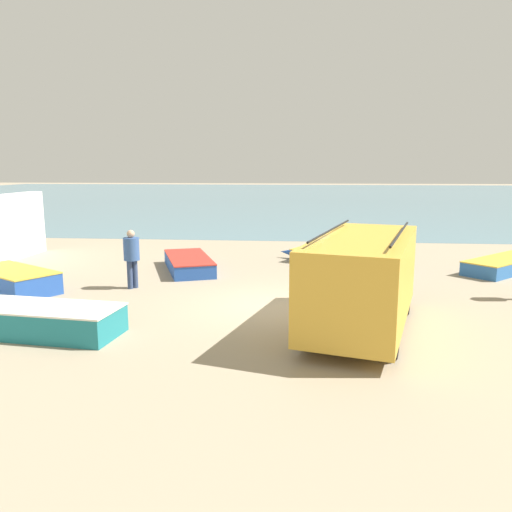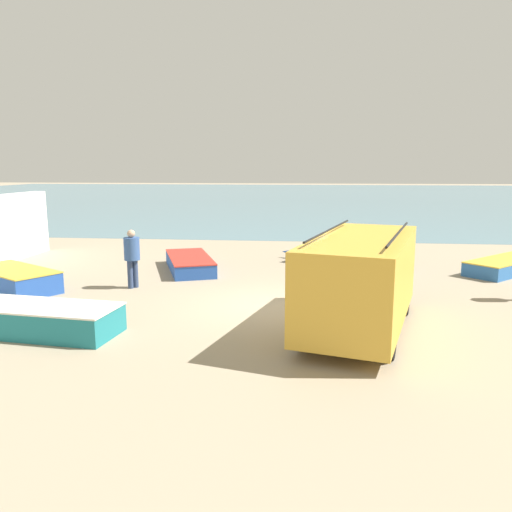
# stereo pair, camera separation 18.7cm
# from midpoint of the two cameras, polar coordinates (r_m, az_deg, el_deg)

# --- Properties ---
(ground_plane) EXTENTS (200.00, 200.00, 0.00)m
(ground_plane) POSITION_cam_midpoint_polar(r_m,az_deg,el_deg) (13.41, 2.86, -5.86)
(ground_plane) COLOR gray
(sea_water) EXTENTS (120.00, 80.00, 0.01)m
(sea_water) POSITION_cam_midpoint_polar(r_m,az_deg,el_deg) (64.98, 5.50, 6.86)
(sea_water) COLOR slate
(sea_water) RESTS_ON ground_plane
(parked_van) EXTENTS (3.25, 5.56, 2.30)m
(parked_van) POSITION_cam_midpoint_polar(r_m,az_deg,el_deg) (11.63, 12.40, -2.50)
(parked_van) COLOR gold
(parked_van) RESTS_ON ground_plane
(fishing_rowboat_0) EXTENTS (3.90, 3.77, 0.50)m
(fishing_rowboat_0) POSITION_cam_midpoint_polar(r_m,az_deg,el_deg) (19.97, 27.13, -0.91)
(fishing_rowboat_0) COLOR #2D66AD
(fishing_rowboat_0) RESTS_ON ground_plane
(fishing_rowboat_1) EXTENTS (4.84, 1.81, 0.65)m
(fishing_rowboat_1) POSITION_cam_midpoint_polar(r_m,az_deg,el_deg) (12.46, -24.42, -6.49)
(fishing_rowboat_1) COLOR #1E757F
(fishing_rowboat_1) RESTS_ON ground_plane
(fishing_rowboat_2) EXTENTS (4.91, 3.39, 0.52)m
(fishing_rowboat_2) POSITION_cam_midpoint_polar(r_m,az_deg,el_deg) (19.34, 10.39, -0.24)
(fishing_rowboat_2) COLOR #234CA3
(fishing_rowboat_2) RESTS_ON ground_plane
(fishing_rowboat_3) EXTENTS (2.59, 4.38, 0.51)m
(fishing_rowboat_3) POSITION_cam_midpoint_polar(r_m,az_deg,el_deg) (18.36, -7.36, -0.74)
(fishing_rowboat_3) COLOR #234CA3
(fishing_rowboat_3) RESTS_ON ground_plane
(fishing_rowboat_4) EXTENTS (3.78, 2.89, 0.66)m
(fishing_rowboat_4) POSITION_cam_midpoint_polar(r_m,az_deg,el_deg) (16.90, -25.89, -2.37)
(fishing_rowboat_4) COLOR #234CA3
(fishing_rowboat_4) RESTS_ON ground_plane
(fisherman_0) EXTENTS (0.48, 0.48, 1.81)m
(fisherman_0) POSITION_cam_midpoint_polar(r_m,az_deg,el_deg) (15.72, -13.66, 0.30)
(fisherman_0) COLOR navy
(fisherman_0) RESTS_ON ground_plane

